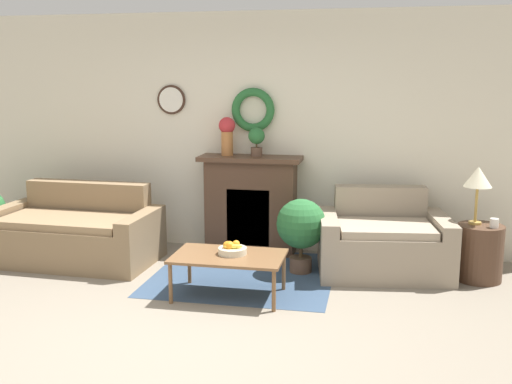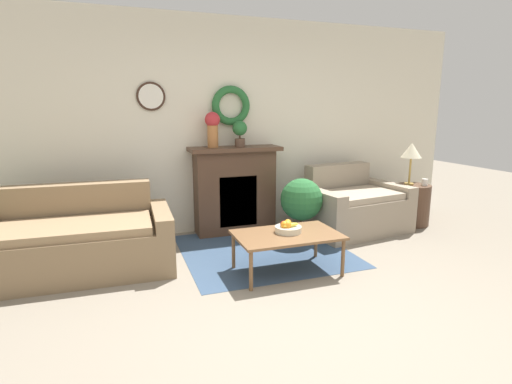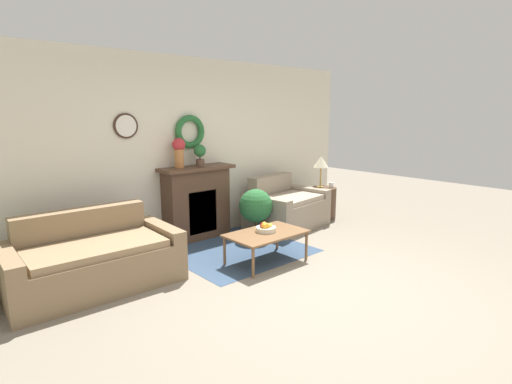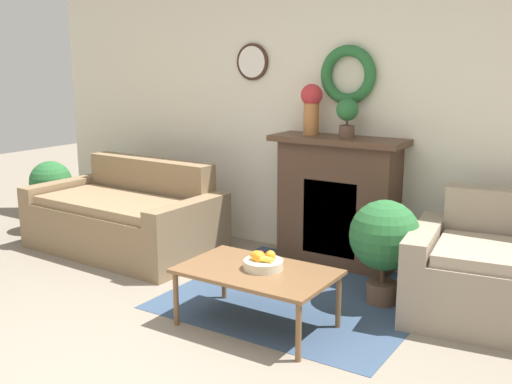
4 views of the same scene
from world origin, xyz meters
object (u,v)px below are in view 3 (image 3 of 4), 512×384
Objects in this scene: fruit_bowl at (266,228)px; side_table_by_loveseat at (324,202)px; potted_plant_floor_by_loveseat at (256,207)px; potted_plant_on_mantel at (200,153)px; couch_left at (93,260)px; loveseat_right at (286,208)px; mug at (331,185)px; fireplace at (197,202)px; vase_on_mantel_left at (179,150)px; table_lamp at (321,163)px; coffee_table at (266,235)px.

fruit_bowl is 2.47m from side_table_by_loveseat.
fruit_bowl is at bearing -123.87° from potted_plant_floor_by_loveseat.
potted_plant_on_mantel is 1.17m from potted_plant_floor_by_loveseat.
couch_left is 1.28× the size of loveseat_right.
mug is at bearing 0.91° from potted_plant_floor_by_loveseat.
potted_plant_floor_by_loveseat is (0.53, 0.79, 0.04)m from fruit_bowl.
fireplace is 1.96m from couch_left.
table_lamp is at bearing -9.94° from vase_on_mantel_left.
coffee_table is (-1.38, -1.00, 0.05)m from loveseat_right.
mug is (2.39, 0.82, 0.16)m from fruit_bowl.
table_lamp reaches higher than fruit_bowl.
fireplace is 2.58m from mug.
couch_left is 3.24× the size of side_table_by_loveseat.
fruit_bowl is (1.94, -0.70, 0.14)m from couch_left.
mug is at bearing -12.95° from fireplace.
potted_plant_on_mantel is at bearing 169.10° from table_lamp.
vase_on_mantel_left reaches higher than side_table_by_loveseat.
fireplace is at bearing 167.05° from mug.
fireplace is 2.06× the size of side_table_by_loveseat.
fireplace is 1.56m from loveseat_right.
loveseat_right reaches higher than side_table_by_loveseat.
couch_left is 3.31m from loveseat_right.
coffee_table is 2.34× the size of vase_on_mantel_left.
table_lamp is (2.36, -0.45, 0.45)m from fireplace.
fireplace reaches higher than fruit_bowl.
fruit_bowl is at bearing 60.19° from coffee_table.
fireplace is 2.44m from table_lamp.
potted_plant_floor_by_loveseat is at bearing -45.37° from potted_plant_on_mantel.
potted_plant_floor_by_loveseat is at bearing 3.90° from couch_left.
fruit_bowl is 2.53m from mug.
potted_plant_floor_by_loveseat is (-0.83, -0.17, 0.18)m from loveseat_right.
table_lamp is 2.35m from potted_plant_on_mantel.
vase_on_mantel_left reaches higher than potted_plant_floor_by_loveseat.
table_lamp is 0.46m from mug.
loveseat_right is 0.86m from potted_plant_floor_by_loveseat.
vase_on_mantel_left is at bearing 176.65° from potted_plant_on_mantel.
vase_on_mantel_left reaches higher than fruit_bowl.
potted_plant_floor_by_loveseat is (0.55, 0.83, 0.13)m from coffee_table.
couch_left is 5.64× the size of potted_plant_on_mantel.
potted_plant_on_mantel is (-2.29, 0.44, 0.29)m from table_lamp.
table_lamp reaches higher than side_table_by_loveseat.
vase_on_mantel_left is at bearing 104.46° from coffee_table.
coffee_table is at bearing -86.01° from fireplace.
coffee_table is at bearing -160.36° from mug.
vase_on_mantel_left is (-0.27, 0.01, 0.80)m from fireplace.
fruit_bowl is 0.46× the size of table_lamp.
potted_plant_on_mantel is 0.42× the size of potted_plant_floor_by_loveseat.
vase_on_mantel_left reaches higher than table_lamp.
coffee_table is 1.71m from potted_plant_on_mantel.
fruit_bowl is at bearing -158.50° from side_table_by_loveseat.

